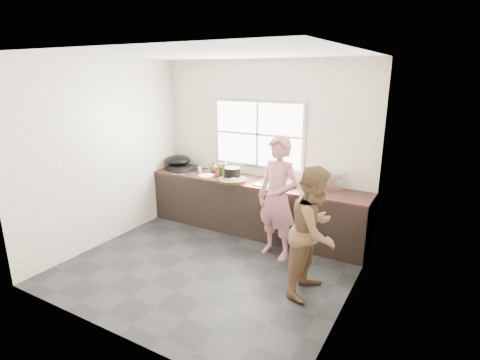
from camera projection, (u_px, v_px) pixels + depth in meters
The scene contains 30 objects.
floor at pixel (210, 266), 5.03m from camera, with size 3.60×3.20×0.01m, color #262629.
ceiling at pixel (204, 54), 4.29m from camera, with size 3.60×3.20×0.01m, color silver.
wall_back at pixel (264, 147), 6.00m from camera, with size 3.60×0.01×2.70m, color beige.
wall_left at pixel (106, 153), 5.52m from camera, with size 0.01×3.20×2.70m, color silver.
wall_right at pixel (354, 190), 3.80m from camera, with size 0.01×3.20×2.70m, color beige.
wall_front at pixel (105, 207), 3.32m from camera, with size 3.60×0.01×2.70m, color beige.
cabinet at pixel (254, 208), 6.00m from camera, with size 3.60×0.62×0.82m, color black.
countertop at pixel (255, 182), 5.88m from camera, with size 3.60×0.64×0.04m, color #341A15.
sink at pixel (275, 184), 5.71m from camera, with size 0.55×0.45×0.02m, color silver.
faucet at pixel (281, 172), 5.83m from camera, with size 0.02×0.02×0.30m, color silver.
window_frame at pixel (258, 134), 5.98m from camera, with size 1.60×0.05×1.10m, color #9EA0A5.
window_glazing at pixel (257, 134), 5.96m from camera, with size 1.50×0.01×1.00m, color white.
woman at pixel (278, 202), 5.11m from camera, with size 0.58×0.38×1.59m, color #C27480.
person_side at pixel (314, 231), 4.25m from camera, with size 0.74×0.58×1.53m, color brown.
cutting_board at pixel (232, 180), 5.84m from camera, with size 0.45×0.45×0.04m, color #332614.
cleaver at pixel (229, 177), 5.94m from camera, with size 0.22×0.11×0.01m, color #B1B2B8.
bowl_mince at pixel (233, 180), 5.82m from camera, with size 0.21×0.21×0.05m, color silver.
bowl_crabs at pixel (290, 184), 5.60m from camera, with size 0.18×0.18×0.06m, color silver.
bowl_held at pixel (280, 184), 5.61m from camera, with size 0.18×0.18×0.06m, color silver.
black_pot at pixel (232, 173), 5.95m from camera, with size 0.26×0.26×0.19m, color black.
plate_food at pixel (206, 176), 6.14m from camera, with size 0.25×0.25×0.02m, color white.
bottle_green at pixel (224, 167), 6.12m from camera, with size 0.11×0.11×0.29m, color green.
bottle_brown_tall at pixel (220, 170), 6.13m from camera, with size 0.09×0.09×0.20m, color #422310.
bottle_brown_short at pixel (214, 167), 6.36m from camera, with size 0.13×0.13×0.17m, color #442611.
glass_jar at pixel (200, 169), 6.39m from camera, with size 0.06×0.06×0.09m, color silver.
burner at pixel (183, 168), 6.55m from camera, with size 0.42×0.42×0.06m, color black.
wok at pixel (178, 160), 6.62m from camera, with size 0.45×0.45×0.17m, color black.
dish_rack at pixel (329, 180), 5.44m from camera, with size 0.36×0.25×0.27m, color silver.
pot_lid_left at pixel (178, 172), 6.35m from camera, with size 0.24×0.24×0.01m, color #B9BBC0.
pot_lid_right at pixel (212, 171), 6.47m from camera, with size 0.24×0.24×0.01m, color #B7BABF.
Camera 1 is at (2.59, -3.73, 2.50)m, focal length 28.00 mm.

